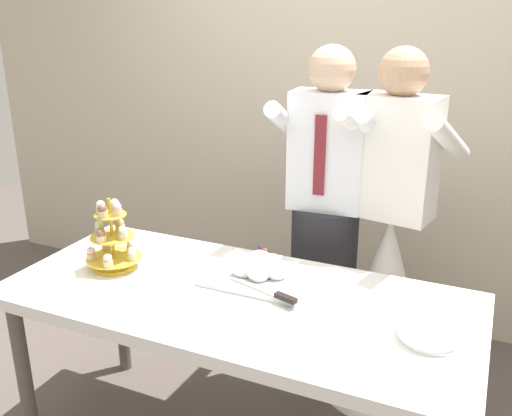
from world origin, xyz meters
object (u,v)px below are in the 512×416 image
at_px(cupcake_stand, 112,241).
at_px(person_bride, 386,283).
at_px(main_cake_tray, 260,271).
at_px(dessert_table, 236,311).
at_px(person_groom, 324,241).
at_px(plate_stack, 430,333).

distance_m(cupcake_stand, person_bride, 1.27).
distance_m(cupcake_stand, main_cake_tray, 0.62).
distance_m(dessert_table, person_groom, 0.72).
height_order(cupcake_stand, person_bride, person_bride).
xyz_separation_m(dessert_table, person_bride, (0.44, 0.70, -0.12)).
height_order(cupcake_stand, main_cake_tray, cupcake_stand).
distance_m(dessert_table, person_bride, 0.84).
bearing_deg(person_groom, main_cake_tray, -99.50).
xyz_separation_m(cupcake_stand, person_bride, (1.00, 0.71, -0.31)).
relative_size(main_cake_tray, person_groom, 0.26).
bearing_deg(person_bride, dessert_table, -121.99).
xyz_separation_m(dessert_table, main_cake_tray, (0.04, 0.14, 0.11)).
bearing_deg(plate_stack, person_bride, 111.01).
height_order(dessert_table, person_groom, person_groom).
bearing_deg(dessert_table, person_groom, 79.58).
xyz_separation_m(cupcake_stand, person_groom, (0.69, 0.71, -0.15)).
height_order(dessert_table, plate_stack, plate_stack).
relative_size(dessert_table, plate_stack, 8.45).
height_order(plate_stack, person_bride, person_bride).
relative_size(dessert_table, person_groom, 1.08).
relative_size(main_cake_tray, plate_stack, 2.02).
xyz_separation_m(dessert_table, cupcake_stand, (-0.56, -0.00, 0.20)).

